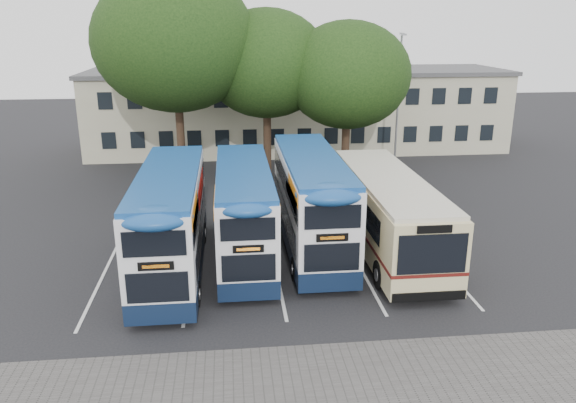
% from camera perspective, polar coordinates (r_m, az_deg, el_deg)
% --- Properties ---
extents(ground, '(120.00, 120.00, 0.00)m').
position_cam_1_polar(ground, '(20.67, 10.32, -10.72)').
color(ground, black).
rests_on(ground, ground).
extents(bay_lines, '(14.12, 11.00, 0.01)m').
position_cam_1_polar(bay_lines, '(24.46, -1.47, -5.72)').
color(bay_lines, silver).
rests_on(bay_lines, ground).
extents(depot_building, '(32.40, 8.40, 6.20)m').
position_cam_1_polar(depot_building, '(45.17, 1.00, 9.42)').
color(depot_building, '#ABA68A').
rests_on(depot_building, ground).
extents(lamp_post, '(0.25, 1.05, 9.06)m').
position_cam_1_polar(lamp_post, '(39.33, 11.17, 10.67)').
color(lamp_post, gray).
rests_on(lamp_post, ground).
extents(tree_left, '(9.78, 9.78, 12.78)m').
position_cam_1_polar(tree_left, '(35.29, -11.40, 15.62)').
color(tree_left, black).
rests_on(tree_left, ground).
extents(tree_mid, '(7.90, 7.90, 10.62)m').
position_cam_1_polar(tree_mid, '(35.99, -2.20, 13.81)').
color(tree_mid, black).
rests_on(tree_mid, ground).
extents(tree_right, '(7.68, 7.68, 9.91)m').
position_cam_1_polar(tree_right, '(35.26, 6.08, 12.64)').
color(tree_right, black).
rests_on(tree_right, ground).
extents(bus_dd_left, '(2.42, 9.96, 4.15)m').
position_cam_1_polar(bus_dd_left, '(23.01, -11.83, -1.56)').
color(bus_dd_left, '#0F1D37').
rests_on(bus_dd_left, ground).
extents(bus_dd_mid, '(2.30, 9.51, 3.96)m').
position_cam_1_polar(bus_dd_mid, '(23.99, -4.49, -0.68)').
color(bus_dd_mid, '#0F1D37').
rests_on(bus_dd_mid, ground).
extents(bus_dd_right, '(2.46, 10.16, 4.23)m').
position_cam_1_polar(bus_dd_right, '(24.83, 2.38, 0.38)').
color(bus_dd_right, '#0F1D37').
rests_on(bus_dd_right, ground).
extents(bus_single, '(2.87, 11.25, 3.36)m').
position_cam_1_polar(bus_single, '(25.20, 10.02, -0.65)').
color(bus_single, beige).
rests_on(bus_single, ground).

